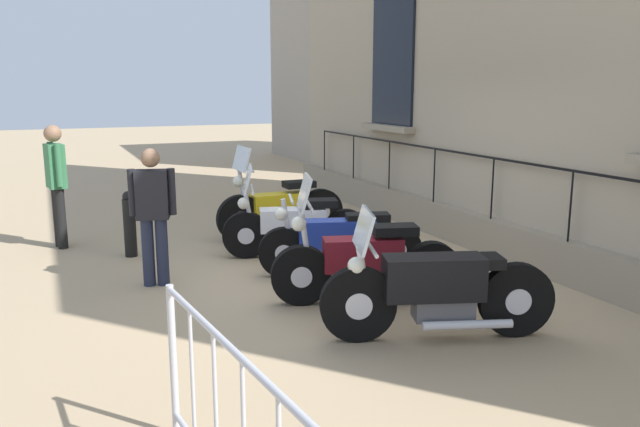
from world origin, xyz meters
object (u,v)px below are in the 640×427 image
object	(u,v)px
motorcycle_yellow	(280,209)
pedestrian_standing	(56,179)
motorcycle_blue	(340,242)
bollard	(130,224)
crowd_barrier	(229,427)
motorcycle_black	(436,289)
motorcycle_white	(295,226)
motorcycle_maroon	(365,263)
pedestrian_walking	(153,210)

from	to	relation	value
motorcycle_yellow	pedestrian_standing	size ratio (longest dim) A/B	1.15
motorcycle_blue	pedestrian_standing	xyz separation A→B (m)	(3.11, -2.84, 0.59)
motorcycle_yellow	bollard	world-z (taller)	motorcycle_yellow
crowd_barrier	pedestrian_standing	size ratio (longest dim) A/B	1.15
motorcycle_black	crowd_barrier	bearing A→B (deg)	34.81
motorcycle_black	pedestrian_standing	xyz separation A→B (m)	(3.05, -4.99, 0.53)
motorcycle_blue	bollard	xyz separation A→B (m)	(2.25, -1.93, 0.04)
motorcycle_black	motorcycle_white	bearing A→B (deg)	-87.61
motorcycle_yellow	motorcycle_maroon	xyz separation A→B (m)	(0.17, 3.08, -0.02)
motorcycle_yellow	crowd_barrier	xyz separation A→B (m)	(2.46, 5.91, 0.10)
bollard	pedestrian_standing	xyz separation A→B (m)	(0.86, -0.91, 0.55)
motorcycle_white	bollard	xyz separation A→B (m)	(2.06, -0.90, 0.03)
pedestrian_standing	pedestrian_walking	world-z (taller)	pedestrian_standing
motorcycle_blue	motorcycle_yellow	bearing A→B (deg)	-89.68
crowd_barrier	pedestrian_standing	xyz separation A→B (m)	(0.64, -6.67, 0.44)
motorcycle_blue	pedestrian_standing	world-z (taller)	pedestrian_standing
crowd_barrier	pedestrian_standing	world-z (taller)	pedestrian_standing
motorcycle_black	pedestrian_standing	bearing A→B (deg)	-58.60
motorcycle_black	bollard	size ratio (longest dim) A/B	2.32
motorcycle_yellow	motorcycle_white	world-z (taller)	motorcycle_yellow
motorcycle_blue	pedestrian_standing	distance (m)	4.25
crowd_barrier	motorcycle_yellow	bearing A→B (deg)	-112.57
motorcycle_black	crowd_barrier	distance (m)	2.93
motorcycle_blue	motorcycle_maroon	size ratio (longest dim) A/B	0.97
bollard	motorcycle_black	bearing A→B (deg)	118.19
pedestrian_walking	bollard	bearing A→B (deg)	-85.83
motorcycle_black	motorcycle_blue	bearing A→B (deg)	-91.61
motorcycle_white	pedestrian_walking	xyz separation A→B (m)	(1.95, 0.53, 0.48)
motorcycle_blue	bollard	distance (m)	2.96
crowd_barrier	pedestrian_walking	xyz separation A→B (m)	(-0.32, -4.32, 0.34)
motorcycle_white	bollard	distance (m)	2.24
motorcycle_yellow	pedestrian_walking	size ratio (longest dim) A/B	1.26
motorcycle_yellow	crowd_barrier	distance (m)	6.40
pedestrian_walking	crowd_barrier	bearing A→B (deg)	85.73
crowd_barrier	motorcycle_black	bearing A→B (deg)	-145.19
motorcycle_yellow	motorcycle_blue	world-z (taller)	motorcycle_yellow
motorcycle_white	motorcycle_blue	bearing A→B (deg)	100.62
motorcycle_maroon	motorcycle_black	size ratio (longest dim) A/B	0.96
motorcycle_blue	motorcycle_maroon	distance (m)	1.02
pedestrian_walking	motorcycle_maroon	bearing A→B (deg)	142.66
motorcycle_blue	bollard	world-z (taller)	motorcycle_blue
motorcycle_yellow	bollard	size ratio (longest dim) A/B	2.24
motorcycle_yellow	motorcycle_white	size ratio (longest dim) A/B	1.03
motorcycle_blue	motorcycle_maroon	xyz separation A→B (m)	(0.18, 1.00, 0.03)
bollard	pedestrian_walking	size ratio (longest dim) A/B	0.56
motorcycle_blue	pedestrian_standing	bearing A→B (deg)	-42.41
pedestrian_standing	motorcycle_yellow	bearing A→B (deg)	166.28
motorcycle_maroon	pedestrian_standing	world-z (taller)	pedestrian_standing
motorcycle_black	bollard	xyz separation A→B (m)	(2.19, -4.08, -0.02)
motorcycle_blue	motorcycle_maroon	world-z (taller)	motorcycle_maroon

